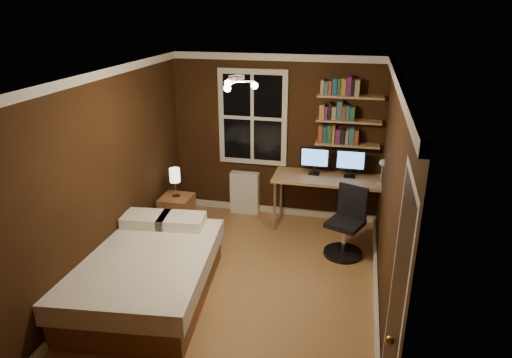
% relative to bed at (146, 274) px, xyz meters
% --- Properties ---
extents(floor, '(4.20, 4.20, 0.00)m').
position_rel_bed_xyz_m(floor, '(1.00, 0.46, -0.29)').
color(floor, olive).
rests_on(floor, ground).
extents(wall_back, '(3.20, 0.04, 2.50)m').
position_rel_bed_xyz_m(wall_back, '(1.00, 2.56, 0.96)').
color(wall_back, black).
rests_on(wall_back, ground).
extents(wall_left, '(0.04, 4.20, 2.50)m').
position_rel_bed_xyz_m(wall_left, '(-0.60, 0.46, 0.96)').
color(wall_left, black).
rests_on(wall_left, ground).
extents(wall_right, '(0.04, 4.20, 2.50)m').
position_rel_bed_xyz_m(wall_right, '(2.60, 0.46, 0.96)').
color(wall_right, black).
rests_on(wall_right, ground).
extents(ceiling, '(3.20, 4.20, 0.02)m').
position_rel_bed_xyz_m(ceiling, '(1.00, 0.46, 2.21)').
color(ceiling, white).
rests_on(ceiling, wall_back).
extents(window, '(1.06, 0.06, 1.46)m').
position_rel_bed_xyz_m(window, '(0.65, 2.52, 1.26)').
color(window, silver).
rests_on(window, wall_back).
extents(door, '(0.03, 0.82, 2.05)m').
position_rel_bed_xyz_m(door, '(2.59, -1.09, 0.73)').
color(door, black).
rests_on(door, ground).
extents(door_knob, '(0.06, 0.06, 0.06)m').
position_rel_bed_xyz_m(door_knob, '(2.55, -1.39, 0.71)').
color(door_knob, gold).
rests_on(door_knob, door).
extents(ceiling_fixture, '(0.44, 0.44, 0.18)m').
position_rel_bed_xyz_m(ceiling_fixture, '(1.00, 0.36, 2.11)').
color(ceiling_fixture, beige).
rests_on(ceiling_fixture, ceiling).
extents(bookshelf_lower, '(0.92, 0.22, 0.03)m').
position_rel_bed_xyz_m(bookshelf_lower, '(2.08, 2.44, 0.96)').
color(bookshelf_lower, '#AC8053').
rests_on(bookshelf_lower, wall_back).
extents(books_row_lower, '(0.54, 0.16, 0.23)m').
position_rel_bed_xyz_m(books_row_lower, '(2.08, 2.44, 1.09)').
color(books_row_lower, '#9A3E1C').
rests_on(books_row_lower, bookshelf_lower).
extents(bookshelf_middle, '(0.92, 0.22, 0.03)m').
position_rel_bed_xyz_m(bookshelf_middle, '(2.08, 2.44, 1.31)').
color(bookshelf_middle, '#AC8053').
rests_on(bookshelf_middle, wall_back).
extents(books_row_middle, '(0.48, 0.16, 0.23)m').
position_rel_bed_xyz_m(books_row_middle, '(2.08, 2.44, 1.44)').
color(books_row_middle, navy).
rests_on(books_row_middle, bookshelf_middle).
extents(bookshelf_upper, '(0.92, 0.22, 0.03)m').
position_rel_bed_xyz_m(bookshelf_upper, '(2.08, 2.44, 1.66)').
color(bookshelf_upper, '#AC8053').
rests_on(bookshelf_upper, wall_back).
extents(books_row_upper, '(0.54, 0.16, 0.23)m').
position_rel_bed_xyz_m(books_row_upper, '(2.08, 2.44, 1.79)').
color(books_row_upper, '#265A29').
rests_on(books_row_upper, bookshelf_upper).
extents(bed, '(1.65, 2.14, 0.68)m').
position_rel_bed_xyz_m(bed, '(0.00, 0.00, 0.00)').
color(bed, brown).
rests_on(bed, ground).
extents(nightstand, '(0.44, 0.44, 0.54)m').
position_rel_bed_xyz_m(nightstand, '(-0.28, 1.61, -0.02)').
color(nightstand, brown).
rests_on(nightstand, ground).
extents(bedside_lamp, '(0.15, 0.15, 0.44)m').
position_rel_bed_xyz_m(bedside_lamp, '(-0.28, 1.61, 0.47)').
color(bedside_lamp, white).
rests_on(bedside_lamp, nightstand).
extents(radiator, '(0.45, 0.16, 0.68)m').
position_rel_bed_xyz_m(radiator, '(0.54, 2.44, 0.05)').
color(radiator, silver).
rests_on(radiator, ground).
extents(desk, '(1.68, 0.63, 0.80)m').
position_rel_bed_xyz_m(desk, '(1.90, 2.22, 0.45)').
color(desk, '#AC8053').
rests_on(desk, ground).
extents(monitor_left, '(0.43, 0.12, 0.41)m').
position_rel_bed_xyz_m(monitor_left, '(1.64, 2.31, 0.71)').
color(monitor_left, black).
rests_on(monitor_left, desk).
extents(monitor_right, '(0.43, 0.12, 0.41)m').
position_rel_bed_xyz_m(monitor_right, '(2.15, 2.31, 0.71)').
color(monitor_right, black).
rests_on(monitor_right, desk).
extents(desk_lamp, '(0.14, 0.32, 0.44)m').
position_rel_bed_xyz_m(desk_lamp, '(2.59, 2.03, 0.73)').
color(desk_lamp, silver).
rests_on(desk_lamp, desk).
extents(office_chair, '(0.55, 0.55, 0.94)m').
position_rel_bed_xyz_m(office_chair, '(2.17, 1.47, 0.06)').
color(office_chair, black).
rests_on(office_chair, ground).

